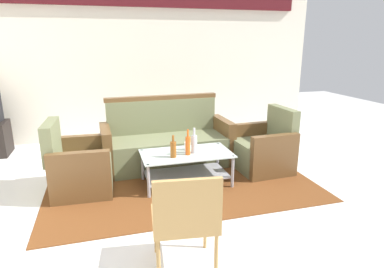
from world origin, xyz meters
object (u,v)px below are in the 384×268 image
at_px(bottle_clear, 194,143).
at_px(wicker_chair, 185,216).
at_px(couch, 167,144).
at_px(cup, 188,146).
at_px(bottle_brown, 173,149).
at_px(bottle_orange, 188,145).
at_px(armchair_right, 263,150).
at_px(coffee_table, 186,163).
at_px(armchair_left, 79,168).

relative_size(bottle_clear, wicker_chair, 0.37).
xyz_separation_m(couch, bottle_clear, (0.19, -0.74, 0.21)).
height_order(cup, wicker_chair, wicker_chair).
distance_m(bottle_brown, wicker_chair, 1.51).
bearing_deg(wicker_chair, bottle_orange, 81.17).
bearing_deg(bottle_clear, bottle_orange, -152.50).
height_order(armchair_right, bottle_clear, armchair_right).
relative_size(couch, bottle_clear, 5.79).
bearing_deg(coffee_table, armchair_right, 8.96).
relative_size(bottle_orange, bottle_clear, 1.00).
bearing_deg(bottle_brown, couch, 83.81).
bearing_deg(bottle_clear, wicker_chair, -108.46).
distance_m(armchair_left, armchair_right, 2.41).
bearing_deg(bottle_brown, bottle_orange, 12.09).
relative_size(couch, coffee_table, 1.65).
height_order(bottle_brown, bottle_clear, bottle_clear).
height_order(bottle_orange, cup, bottle_orange).
bearing_deg(armchair_right, cup, 90.46).
bearing_deg(wicker_chair, cup, 81.42).
bearing_deg(bottle_clear, couch, 104.45).
relative_size(coffee_table, bottle_orange, 3.49).
relative_size(cup, wicker_chair, 0.12).
height_order(armchair_left, bottle_clear, armchair_left).
xyz_separation_m(armchair_left, coffee_table, (1.26, -0.17, -0.02)).
relative_size(bottle_brown, bottle_orange, 0.85).
xyz_separation_m(cup, wicker_chair, (-0.48, -1.71, 0.03)).
height_order(coffee_table, cup, cup).
distance_m(armchair_left, cup, 1.32).
distance_m(couch, armchair_right, 1.36).
bearing_deg(armchair_left, cup, 90.44).
distance_m(couch, cup, 0.64).
distance_m(couch, bottle_orange, 0.82).
relative_size(bottle_brown, wicker_chair, 0.32).
bearing_deg(bottle_orange, armchair_right, 12.19).
distance_m(coffee_table, bottle_orange, 0.27).
height_order(bottle_brown, bottle_orange, bottle_orange).
height_order(bottle_clear, cup, bottle_clear).
bearing_deg(couch, armchair_left, 23.83).
xyz_separation_m(bottle_brown, cup, (0.23, 0.22, -0.05)).
bearing_deg(armchair_left, bottle_orange, 82.29).
distance_m(bottle_brown, bottle_clear, 0.29).
xyz_separation_m(armchair_right, wicker_chair, (-1.58, -1.77, 0.21)).
relative_size(bottle_brown, cup, 2.67).
xyz_separation_m(armchair_left, wicker_chair, (0.83, -1.76, 0.21)).
bearing_deg(armchair_right, coffee_table, 95.94).
relative_size(armchair_right, wicker_chair, 1.01).
distance_m(armchair_left, coffee_table, 1.27).
bearing_deg(bottle_orange, cup, 76.50).
bearing_deg(bottle_brown, wicker_chair, -99.37).
height_order(couch, armchair_right, couch).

